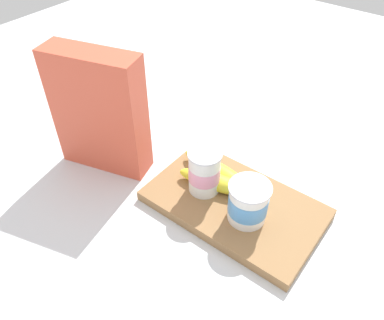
# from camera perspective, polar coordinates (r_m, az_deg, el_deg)

# --- Properties ---
(ground_plane) EXTENTS (2.40, 2.40, 0.00)m
(ground_plane) POSITION_cam_1_polar(r_m,az_deg,el_deg) (0.78, 6.27, -7.16)
(ground_plane) COLOR silver
(cutting_board) EXTENTS (0.34, 0.20, 0.02)m
(cutting_board) POSITION_cam_1_polar(r_m,az_deg,el_deg) (0.77, 6.33, -6.63)
(cutting_board) COLOR olive
(cutting_board) RESTS_ON ground_plane
(cereal_box) EXTENTS (0.21, 0.12, 0.27)m
(cereal_box) POSITION_cam_1_polar(r_m,az_deg,el_deg) (0.81, -13.68, 6.92)
(cereal_box) COLOR #D85138
(cereal_box) RESTS_ON ground_plane
(yogurt_cup_front) EXTENTS (0.08, 0.08, 0.08)m
(yogurt_cup_front) POSITION_cam_1_polar(r_m,az_deg,el_deg) (0.71, 8.38, -6.31)
(yogurt_cup_front) COLOR white
(yogurt_cup_front) RESTS_ON cutting_board
(yogurt_cup_back) EXTENTS (0.07, 0.07, 0.10)m
(yogurt_cup_back) POSITION_cam_1_polar(r_m,az_deg,el_deg) (0.75, 1.86, -1.74)
(yogurt_cup_back) COLOR white
(yogurt_cup_back) RESTS_ON cutting_board
(banana_bunch) EXTENTS (0.19, 0.09, 0.03)m
(banana_bunch) POSITION_cam_1_polar(r_m,az_deg,el_deg) (0.78, 3.90, -2.48)
(banana_bunch) COLOR yellow
(banana_bunch) RESTS_ON cutting_board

